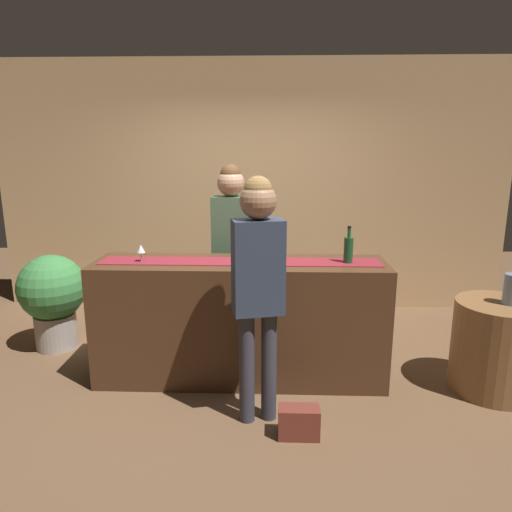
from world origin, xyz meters
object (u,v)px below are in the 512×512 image
round_side_table (496,347)px  wine_glass_near_customer (141,249)px  wine_bottle_clear (268,248)px  wine_glass_mid_counter (242,251)px  vase_on_side_table (512,289)px  handbag (299,422)px  customer_sipping (258,274)px  bartender (231,237)px  potted_plant_tall (53,295)px  wine_bottle_green (348,249)px

round_side_table → wine_glass_near_customer: bearing=177.7°
wine_bottle_clear → wine_glass_near_customer: 1.03m
wine_bottle_clear → wine_glass_near_customer: wine_bottle_clear is taller
wine_glass_mid_counter → vase_on_side_table: wine_glass_mid_counter is taller
wine_glass_mid_counter → handbag: bearing=-60.9°
vase_on_side_table → customer_sipping: bearing=-166.5°
wine_bottle_clear → bartender: (-0.34, 0.55, -0.02)m
bartender → customer_sipping: bearing=109.1°
vase_on_side_table → handbag: (-1.66, -0.68, -0.75)m
wine_glass_mid_counter → potted_plant_tall: bearing=161.9°
potted_plant_tall → bartender: bearing=1.4°
wine_bottle_green → bartender: bartender is taller
wine_bottle_clear → potted_plant_tall: size_ratio=0.33×
round_side_table → vase_on_side_table: vase_on_side_table is taller
handbag → wine_bottle_clear: bearing=104.5°
round_side_table → vase_on_side_table: (0.05, -0.02, 0.49)m
wine_glass_mid_counter → handbag: (0.43, -0.77, -1.01)m
wine_glass_mid_counter → vase_on_side_table: (2.09, -0.10, -0.26)m
wine_bottle_clear → potted_plant_tall: bearing=166.2°
wine_bottle_green → vase_on_side_table: bearing=-7.4°
vase_on_side_table → handbag: size_ratio=0.86×
handbag → wine_bottle_green: bearing=63.5°
customer_sipping → round_side_table: 2.08m
potted_plant_tall → wine_glass_near_customer: bearing=-28.6°
customer_sipping → wine_bottle_green: bearing=28.5°
vase_on_side_table → wine_bottle_clear: bearing=173.9°
wine_bottle_green → wine_glass_near_customer: (-1.67, -0.02, -0.01)m
vase_on_side_table → wine_bottle_green: bearing=172.6°
wine_glass_mid_counter → bartender: bartender is taller
bartender → vase_on_side_table: bearing=167.3°
wine_glass_mid_counter → round_side_table: size_ratio=0.19×
wine_bottle_green → wine_glass_near_customer: bearing=-179.2°
bartender → vase_on_side_table: size_ratio=7.39×
wine_bottle_clear → customer_sipping: customer_sipping is taller
wine_glass_near_customer → handbag: 1.80m
wine_glass_near_customer → bartender: bartender is taller
wine_glass_mid_counter → handbag: size_ratio=0.51×
wine_glass_near_customer → vase_on_side_table: wine_glass_near_customer is taller
handbag → round_side_table: bearing=23.5°
wine_bottle_clear → wine_glass_mid_counter: (-0.20, -0.10, -0.01)m
wine_bottle_clear → wine_glass_near_customer: size_ratio=2.10×
wine_bottle_clear → wine_glass_mid_counter: size_ratio=2.10×
bartender → customer_sipping: size_ratio=1.01×
wine_glass_mid_counter → handbag: 1.35m
round_side_table → handbag: 1.77m
wine_bottle_clear → wine_glass_near_customer: (-1.02, -0.06, -0.01)m
wine_bottle_clear → handbag: wine_bottle_clear is taller
round_side_table → potted_plant_tall: 3.97m
wine_glass_near_customer → handbag: (1.25, -0.82, -1.01)m
wine_bottle_green → vase_on_side_table: wine_bottle_green is taller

